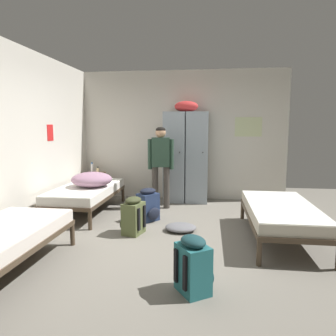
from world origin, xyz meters
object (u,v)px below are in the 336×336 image
lotion_bottle (98,170)px  clothes_pile_grey (181,227)px  bed_left_rear (86,192)px  water_bottle (92,168)px  bedding_heap (92,179)px  locker_bank (186,155)px  backpack_navy (148,205)px  bed_right (281,212)px  backpack_teal (194,266)px  shelf_unit (96,183)px  person_traveler (161,160)px  backpack_olive (133,216)px

lotion_bottle → clothes_pile_grey: size_ratio=0.28×
bed_left_rear → water_bottle: (-0.33, 1.17, 0.29)m
bedding_heap → locker_bank: bearing=36.4°
locker_bank → clothes_pile_grey: locker_bank is taller
bedding_heap → backpack_navy: bedding_heap is taller
bed_right → backpack_teal: 1.94m
shelf_unit → water_bottle: size_ratio=2.62×
water_bottle → lotion_bottle: size_ratio=1.68×
clothes_pile_grey → water_bottle: bearing=137.2°
lotion_bottle → clothes_pile_grey: lotion_bottle is taller
bed_left_rear → bedding_heap: bedding_heap is taller
bed_right → clothes_pile_grey: bearing=173.8°
locker_bank → water_bottle: (-2.04, 0.02, -0.30)m
person_traveler → backpack_olive: bearing=-96.9°
locker_bank → bed_left_rear: 2.15m
bed_right → backpack_teal: (-1.12, -1.58, -0.12)m
bed_right → bed_left_rear: bearing=163.5°
bedding_heap → backpack_navy: bearing=-16.1°
bed_right → lotion_bottle: bearing=148.7°
backpack_olive → backpack_teal: bearing=-57.8°
backpack_navy → person_traveler: bearing=84.7°
water_bottle → lotion_bottle: bearing=-21.8°
locker_bank → water_bottle: size_ratio=9.51×
shelf_unit → backpack_navy: 2.09m
backpack_teal → backpack_olive: bearing=122.2°
bed_left_rear → person_traveler: 1.49m
bed_left_rear → clothes_pile_grey: 1.98m
person_traveler → locker_bank: bearing=56.3°
locker_bank → water_bottle: locker_bank is taller
bed_right → person_traveler: person_traveler is taller
bedding_heap → backpack_teal: bearing=-52.1°
clothes_pile_grey → backpack_teal: bearing=-80.8°
lotion_bottle → backpack_olive: lotion_bottle is taller
lotion_bottle → water_bottle: bearing=158.2°
person_traveler → backpack_navy: size_ratio=2.81×
bed_left_rear → lotion_bottle: bearing=99.2°
bedding_heap → clothes_pile_grey: size_ratio=1.53×
backpack_teal → backpack_navy: bearing=111.5°
backpack_olive → bed_right: bearing=1.5°
backpack_olive → shelf_unit: bearing=122.3°
bed_right → lotion_bottle: 3.95m
bed_right → backpack_teal: size_ratio=3.45×
locker_bank → clothes_pile_grey: 2.14m
bed_right → water_bottle: water_bottle is taller
person_traveler → backpack_olive: 1.65m
bed_right → lotion_bottle: size_ratio=14.66×
bed_left_rear → bed_right: (3.19, -0.94, 0.00)m
bed_left_rear → bed_right: 3.32m
bedding_heap → backpack_navy: size_ratio=1.30×
bedding_heap → person_traveler: (1.16, 0.53, 0.31)m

